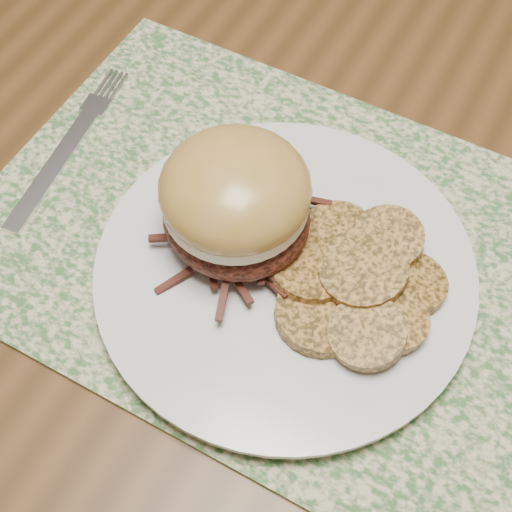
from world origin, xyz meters
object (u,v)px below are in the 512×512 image
(pork_sandwich, at_px, (236,201))
(fork, at_px, (70,144))
(dinner_plate, at_px, (285,272))
(dining_table, at_px, (242,96))

(pork_sandwich, distance_m, fork, 0.18)
(dinner_plate, distance_m, fork, 0.22)
(fork, bearing_deg, pork_sandwich, -13.70)
(dining_table, xyz_separation_m, dinner_plate, (0.16, -0.22, 0.09))
(dinner_plate, distance_m, pork_sandwich, 0.07)
(dining_table, xyz_separation_m, pork_sandwich, (0.11, -0.21, 0.14))
(dining_table, bearing_deg, pork_sandwich, -61.35)
(dining_table, height_order, fork, fork)
(dinner_plate, xyz_separation_m, fork, (-0.21, 0.03, -0.01))
(fork, bearing_deg, dinner_plate, -14.61)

